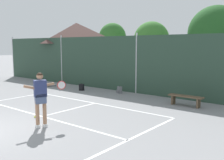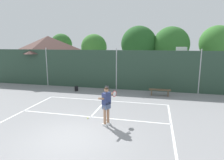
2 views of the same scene
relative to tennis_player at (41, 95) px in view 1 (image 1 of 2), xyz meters
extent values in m
cube|color=white|center=(-1.08, 3.82, -1.11)|extent=(8.20, 0.10, 0.01)
cube|color=white|center=(-1.08, 0.80, -1.11)|extent=(8.20, 0.10, 0.01)
cube|color=white|center=(-1.08, 2.28, -1.11)|extent=(0.10, 2.97, 0.01)
cube|color=#284233|center=(-1.08, 7.32, 0.53)|extent=(26.00, 0.05, 3.29)
cylinder|color=#B2B2B7|center=(-14.08, 7.32, 0.61)|extent=(0.09, 0.09, 3.44)
cylinder|color=#B2B2B7|center=(-7.58, 7.32, 0.61)|extent=(0.09, 0.09, 3.44)
cylinder|color=#B2B2B7|center=(-1.08, 7.32, 0.61)|extent=(0.09, 0.09, 3.44)
cube|color=beige|center=(-9.19, 10.36, 0.32)|extent=(6.13, 4.91, 2.86)
pyramid|color=#513833|center=(-9.19, 10.36, 2.62)|extent=(6.62, 5.30, 1.74)
cylinder|color=brown|center=(-11.98, 18.61, 0.02)|extent=(0.36, 0.36, 2.27)
ellipsoid|color=#2D6628|center=(-11.98, 18.61, 2.54)|extent=(3.24, 2.92, 3.24)
cylinder|color=brown|center=(-6.82, 18.61, -0.26)|extent=(0.36, 0.36, 1.70)
ellipsoid|color=#38752D|center=(-6.82, 18.61, 2.18)|extent=(3.74, 3.36, 3.74)
cylinder|color=brown|center=(-0.37, 18.61, -0.25)|extent=(0.36, 0.36, 1.72)
ellipsoid|color=#235623|center=(-0.37, 18.61, 2.66)|extent=(4.83, 4.34, 4.83)
cube|color=silver|center=(-0.05, -0.12, -1.06)|extent=(0.29, 0.22, 0.10)
cube|color=silver|center=(0.05, 0.10, -1.06)|extent=(0.29, 0.22, 0.10)
cylinder|color=#A37556|center=(-0.05, -0.12, -0.60)|extent=(0.13, 0.13, 0.82)
cylinder|color=#A37556|center=(0.05, 0.10, -0.60)|extent=(0.13, 0.13, 0.82)
cube|color=#47567A|center=(0.00, -0.01, -0.13)|extent=(0.37, 0.43, 0.32)
cube|color=navy|center=(0.00, -0.01, 0.21)|extent=(0.39, 0.46, 0.56)
sphere|color=#A37556|center=(0.00, -0.01, 0.62)|extent=(0.22, 0.22, 0.22)
sphere|color=black|center=(0.00, -0.01, 0.64)|extent=(0.21, 0.21, 0.21)
cylinder|color=#A37556|center=(0.06, 0.18, 0.31)|extent=(0.32, 0.54, 0.17)
cylinder|color=#A37556|center=(-0.12, -0.27, 0.26)|extent=(0.30, 0.50, 0.22)
cylinder|color=black|center=(0.12, 0.37, 0.26)|extent=(0.16, 0.29, 0.04)
torus|color=red|center=(0.22, 0.71, 0.26)|extent=(0.15, 0.29, 0.30)
cylinder|color=silver|center=(0.22, 0.71, 0.26)|extent=(0.12, 0.24, 0.26)
sphere|color=#CCE033|center=(-1.15, 0.52, -1.08)|extent=(0.07, 0.07, 0.07)
cube|color=black|center=(-4.14, 5.93, -0.91)|extent=(0.32, 0.26, 0.40)
cube|color=black|center=(-4.10, 5.82, -0.99)|extent=(0.23, 0.13, 0.18)
torus|color=black|center=(-4.14, 5.93, -0.69)|extent=(0.09, 0.04, 0.09)
cube|color=slate|center=(-1.74, 6.62, -0.91)|extent=(0.33, 0.28, 0.40)
cube|color=slate|center=(-1.78, 6.51, -0.99)|extent=(0.23, 0.15, 0.18)
torus|color=black|center=(-1.74, 6.62, -0.69)|extent=(0.09, 0.05, 0.09)
cube|color=brown|center=(2.50, 6.00, -0.66)|extent=(1.60, 0.36, 0.06)
cube|color=brown|center=(1.90, 6.00, -0.89)|extent=(0.08, 0.32, 0.45)
cube|color=brown|center=(3.10, 6.00, -0.89)|extent=(0.08, 0.32, 0.45)
camera|label=1|loc=(7.31, -5.22, 1.65)|focal=42.27mm
camera|label=2|loc=(2.24, -8.37, 2.73)|focal=30.92mm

